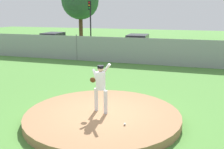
{
  "coord_description": "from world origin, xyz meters",
  "views": [
    {
      "loc": [
        2.89,
        -7.87,
        3.6
      ],
      "look_at": [
        -0.14,
        1.45,
        1.25
      ],
      "focal_mm": 42.44,
      "sensor_mm": 36.0,
      "label": 1
    }
  ],
  "objects_px": {
    "parked_car_red": "(137,45)",
    "traffic_light_near": "(90,15)",
    "pitcher_youth": "(100,84)",
    "baseball": "(125,124)",
    "parked_car_burgundy": "(53,41)"
  },
  "relations": [
    {
      "from": "pitcher_youth",
      "to": "parked_car_red",
      "type": "bearing_deg",
      "value": 97.78
    },
    {
      "from": "pitcher_youth",
      "to": "traffic_light_near",
      "type": "height_order",
      "value": "traffic_light_near"
    },
    {
      "from": "parked_car_burgundy",
      "to": "parked_car_red",
      "type": "bearing_deg",
      "value": -1.82
    },
    {
      "from": "baseball",
      "to": "pitcher_youth",
      "type": "bearing_deg",
      "value": 143.01
    },
    {
      "from": "pitcher_youth",
      "to": "parked_car_red",
      "type": "distance_m",
      "value": 14.51
    },
    {
      "from": "parked_car_burgundy",
      "to": "traffic_light_near",
      "type": "bearing_deg",
      "value": 63.51
    },
    {
      "from": "baseball",
      "to": "parked_car_burgundy",
      "type": "xyz_separation_m",
      "value": [
        -11.38,
        15.44,
        0.46
      ]
    },
    {
      "from": "baseball",
      "to": "traffic_light_near",
      "type": "relative_size",
      "value": 0.02
    },
    {
      "from": "parked_car_red",
      "to": "traffic_light_near",
      "type": "xyz_separation_m",
      "value": [
        -6.23,
        4.51,
        2.41
      ]
    },
    {
      "from": "pitcher_youth",
      "to": "traffic_light_near",
      "type": "distance_m",
      "value": 20.67
    },
    {
      "from": "baseball",
      "to": "parked_car_burgundy",
      "type": "bearing_deg",
      "value": 126.39
    },
    {
      "from": "parked_car_burgundy",
      "to": "baseball",
      "type": "bearing_deg",
      "value": -53.61
    },
    {
      "from": "parked_car_red",
      "to": "traffic_light_near",
      "type": "height_order",
      "value": "traffic_light_near"
    },
    {
      "from": "pitcher_youth",
      "to": "parked_car_red",
      "type": "xyz_separation_m",
      "value": [
        -1.96,
        14.37,
        -0.48
      ]
    },
    {
      "from": "parked_car_burgundy",
      "to": "traffic_light_near",
      "type": "height_order",
      "value": "traffic_light_near"
    }
  ]
}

